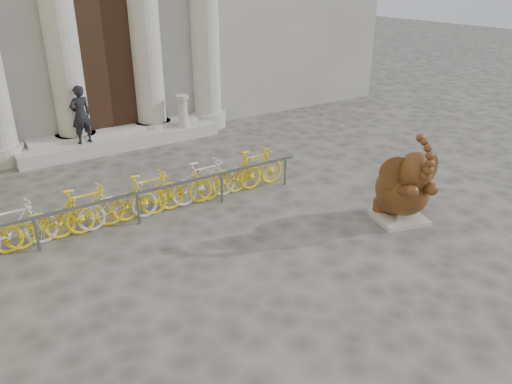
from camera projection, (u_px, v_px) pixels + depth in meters
ground at (325, 305)px, 7.96m from camera, size 80.00×80.00×0.00m
entrance_steps at (121, 140)px, 15.04m from camera, size 6.00×1.20×0.36m
elephant_statue at (404, 189)px, 10.34m from camera, size 1.33×1.59×2.02m
bike_rack at (133, 198)px, 10.48m from camera, size 8.00×0.53×1.00m
pedestrian at (81, 115)px, 13.92m from camera, size 0.67×0.51×1.65m
balustrade_post at (183, 112)px, 15.53m from camera, size 0.41×0.41×1.00m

